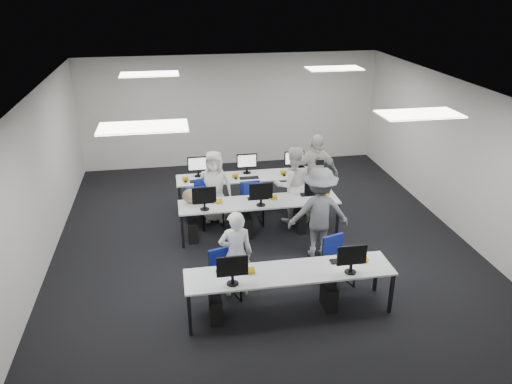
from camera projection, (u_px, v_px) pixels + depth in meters
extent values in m
plane|color=black|center=(261.00, 238.00, 10.04)|extent=(9.00, 9.00, 0.00)
plane|color=white|center=(262.00, 90.00, 8.84)|extent=(9.00, 9.00, 0.00)
cube|color=silver|center=(231.00, 111.00, 13.50)|extent=(8.00, 0.02, 3.00)
cube|color=silver|center=(337.00, 315.00, 5.37)|extent=(8.00, 0.02, 3.00)
cube|color=silver|center=(39.00, 183.00, 8.81)|extent=(0.02, 9.00, 3.00)
cube|color=silver|center=(456.00, 157.00, 10.07)|extent=(0.02, 9.00, 3.00)
cube|color=white|center=(143.00, 127.00, 6.72)|extent=(1.20, 0.60, 0.02)
cube|color=white|center=(419.00, 114.00, 7.36)|extent=(1.20, 0.60, 0.02)
cube|color=white|center=(149.00, 74.00, 10.34)|extent=(1.20, 0.60, 0.02)
cube|color=white|center=(334.00, 68.00, 10.97)|extent=(1.20, 0.60, 0.02)
cube|color=silver|center=(290.00, 272.00, 7.58)|extent=(3.20, 0.70, 0.03)
cube|color=black|center=(190.00, 315.00, 7.21)|extent=(0.05, 0.05, 0.70)
cube|color=black|center=(188.00, 291.00, 7.76)|extent=(0.05, 0.05, 0.70)
cube|color=black|center=(391.00, 293.00, 7.70)|extent=(0.05, 0.05, 0.70)
cube|color=black|center=(376.00, 273.00, 8.25)|extent=(0.05, 0.05, 0.70)
cube|color=silver|center=(259.00, 202.00, 9.93)|extent=(3.20, 0.70, 0.03)
cube|color=black|center=(183.00, 232.00, 9.56)|extent=(0.05, 0.05, 0.70)
cube|color=black|center=(181.00, 218.00, 10.10)|extent=(0.05, 0.05, 0.70)
cube|color=black|center=(337.00, 219.00, 10.05)|extent=(0.05, 0.05, 0.70)
cube|color=black|center=(328.00, 207.00, 10.59)|extent=(0.05, 0.05, 0.70)
cube|color=silver|center=(248.00, 177.00, 11.20)|extent=(3.20, 0.70, 0.03)
cube|color=black|center=(180.00, 202.00, 10.83)|extent=(0.05, 0.05, 0.70)
cube|color=black|center=(179.00, 191.00, 11.37)|extent=(0.05, 0.05, 0.70)
cube|color=black|center=(318.00, 192.00, 11.32)|extent=(0.05, 0.05, 0.70)
cube|color=black|center=(310.00, 182.00, 11.86)|extent=(0.05, 0.05, 0.70)
cube|color=#0E1FB7|center=(232.00, 266.00, 7.15)|extent=(0.46, 0.04, 0.32)
cube|color=black|center=(230.00, 271.00, 7.56)|extent=(0.42, 0.14, 0.02)
ellipsoid|color=black|center=(249.00, 269.00, 7.60)|extent=(0.07, 0.10, 0.04)
cube|color=black|center=(216.00, 308.00, 7.60)|extent=(0.18, 0.40, 0.42)
cube|color=white|center=(352.00, 255.00, 7.44)|extent=(0.46, 0.04, 0.32)
cube|color=black|center=(343.00, 261.00, 7.84)|extent=(0.42, 0.14, 0.02)
ellipsoid|color=black|center=(362.00, 259.00, 7.89)|extent=(0.07, 0.10, 0.04)
cube|color=black|center=(329.00, 296.00, 7.89)|extent=(0.18, 0.40, 0.42)
cube|color=white|center=(204.00, 195.00, 9.47)|extent=(0.46, 0.04, 0.32)
cube|color=black|center=(203.00, 202.00, 9.87)|extent=(0.42, 0.14, 0.02)
ellipsoid|color=black|center=(219.00, 201.00, 9.92)|extent=(0.07, 0.10, 0.04)
cube|color=black|center=(193.00, 230.00, 9.92)|extent=(0.18, 0.40, 0.42)
cube|color=white|center=(261.00, 191.00, 9.64)|extent=(0.46, 0.04, 0.32)
cube|color=black|center=(258.00, 198.00, 10.05)|extent=(0.42, 0.14, 0.02)
ellipsoid|color=black|center=(273.00, 197.00, 10.09)|extent=(0.07, 0.10, 0.04)
cube|color=black|center=(247.00, 226.00, 10.09)|extent=(0.18, 0.40, 0.42)
cube|color=white|center=(316.00, 187.00, 9.82)|extent=(0.46, 0.04, 0.32)
cube|color=black|center=(311.00, 194.00, 10.22)|extent=(0.42, 0.14, 0.02)
ellipsoid|color=black|center=(325.00, 193.00, 10.27)|extent=(0.07, 0.10, 0.04)
cube|color=black|center=(300.00, 221.00, 10.27)|extent=(0.18, 0.40, 0.42)
cube|color=white|center=(198.00, 164.00, 11.06)|extent=(0.46, 0.04, 0.32)
cube|color=black|center=(199.00, 181.00, 10.89)|extent=(0.42, 0.14, 0.02)
ellipsoid|color=black|center=(186.00, 182.00, 10.84)|extent=(0.07, 0.10, 0.04)
cube|color=black|center=(211.00, 200.00, 11.26)|extent=(0.18, 0.40, 0.42)
cube|color=white|center=(247.00, 161.00, 11.23)|extent=(0.46, 0.04, 0.32)
cube|color=black|center=(249.00, 178.00, 11.06)|extent=(0.42, 0.14, 0.02)
ellipsoid|color=black|center=(236.00, 178.00, 11.01)|extent=(0.07, 0.10, 0.04)
cube|color=black|center=(259.00, 196.00, 11.44)|extent=(0.18, 0.40, 0.42)
cube|color=white|center=(294.00, 158.00, 11.41)|extent=(0.46, 0.04, 0.32)
cube|color=black|center=(297.00, 175.00, 11.23)|extent=(0.42, 0.14, 0.02)
ellipsoid|color=black|center=(284.00, 175.00, 11.18)|extent=(0.07, 0.10, 0.04)
cube|color=black|center=(305.00, 193.00, 11.61)|extent=(0.18, 0.40, 0.42)
cube|color=navy|center=(225.00, 276.00, 8.02)|extent=(0.50, 0.49, 0.06)
cube|color=navy|center=(220.00, 257.00, 8.08)|extent=(0.39, 0.16, 0.33)
cube|color=navy|center=(339.00, 262.00, 8.39)|extent=(0.52, 0.51, 0.06)
cube|color=navy|center=(333.00, 244.00, 8.44)|extent=(0.39, 0.17, 0.34)
cube|color=navy|center=(209.00, 203.00, 10.41)|extent=(0.59, 0.57, 0.07)
cube|color=navy|center=(205.00, 187.00, 10.48)|extent=(0.46, 0.18, 0.39)
cube|color=navy|center=(252.00, 204.00, 10.49)|extent=(0.45, 0.43, 0.06)
cube|color=navy|center=(250.00, 189.00, 10.57)|extent=(0.42, 0.07, 0.35)
cube|color=navy|center=(310.00, 199.00, 10.67)|extent=(0.54, 0.53, 0.06)
cube|color=navy|center=(310.00, 183.00, 10.75)|extent=(0.43, 0.15, 0.37)
cube|color=navy|center=(194.00, 202.00, 10.62)|extent=(0.48, 0.47, 0.06)
cube|color=navy|center=(196.00, 195.00, 10.35)|extent=(0.40, 0.12, 0.34)
cube|color=navy|center=(253.00, 198.00, 10.76)|extent=(0.52, 0.50, 0.06)
cube|color=navy|center=(253.00, 191.00, 10.48)|extent=(0.41, 0.14, 0.35)
cube|color=navy|center=(302.00, 195.00, 10.87)|extent=(0.50, 0.48, 0.06)
cube|color=navy|center=(303.00, 187.00, 10.57)|extent=(0.43, 0.11, 0.37)
ellipsoid|color=#96704D|center=(192.00, 196.00, 9.80)|extent=(0.41, 0.32, 0.30)
imported|color=white|center=(236.00, 254.00, 7.99)|extent=(0.56, 0.37, 1.52)
imported|color=white|center=(293.00, 185.00, 10.46)|extent=(0.82, 0.65, 1.66)
imported|color=white|center=(215.00, 186.00, 10.51)|extent=(0.86, 0.66, 1.56)
imported|color=white|center=(315.00, 175.00, 10.77)|extent=(1.08, 0.48, 1.81)
imported|color=slate|center=(319.00, 213.00, 9.12)|extent=(1.18, 0.74, 1.75)
cube|color=black|center=(320.00, 162.00, 8.92)|extent=(0.15, 0.19, 0.10)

